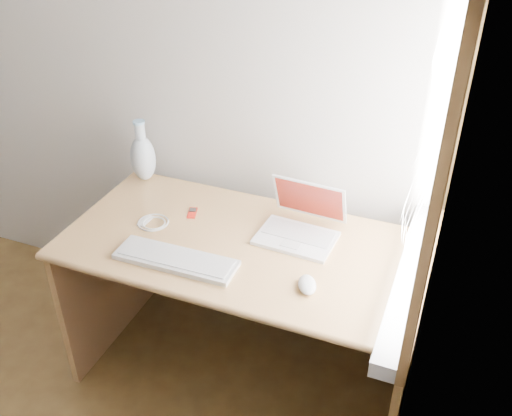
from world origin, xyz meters
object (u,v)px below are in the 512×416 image
at_px(laptop, 300,224).
at_px(external_keyboard, 176,259).
at_px(desk, 251,273).
at_px(vase, 143,156).

bearing_deg(laptop, external_keyboard, -134.18).
distance_m(desk, laptop, 0.33).
bearing_deg(external_keyboard, vase, 129.78).
relative_size(laptop, vase, 1.07).
relative_size(desk, laptop, 4.49).
relative_size(external_keyboard, vase, 1.61).
distance_m(desk, vase, 0.74).
height_order(external_keyboard, vase, vase).
bearing_deg(laptop, desk, -160.94).
bearing_deg(external_keyboard, laptop, 41.51).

